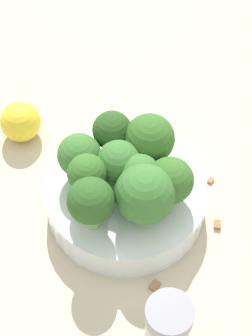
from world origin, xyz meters
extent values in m
plane|color=beige|center=(0.00, 0.00, 0.00)|extent=(3.00, 3.00, 0.00)
cylinder|color=silver|center=(0.00, 0.00, 0.02)|extent=(0.15, 0.15, 0.03)
cylinder|color=#7A9E5B|center=(-0.02, -0.03, 0.05)|extent=(0.02, 0.02, 0.03)
sphere|color=#386B28|center=(-0.02, -0.03, 0.07)|extent=(0.03, 0.03, 0.03)
cylinder|color=#8EB770|center=(-0.01, 0.00, 0.05)|extent=(0.02, 0.02, 0.02)
sphere|color=#3D7533|center=(-0.01, 0.00, 0.07)|extent=(0.04, 0.04, 0.04)
cylinder|color=#8EB770|center=(0.03, -0.01, 0.05)|extent=(0.02, 0.02, 0.02)
sphere|color=#3D7533|center=(0.03, -0.01, 0.07)|extent=(0.05, 0.05, 0.05)
cylinder|color=#7A9E5B|center=(0.01, 0.00, 0.05)|extent=(0.02, 0.02, 0.03)
sphere|color=#3D7533|center=(0.01, 0.00, 0.07)|extent=(0.04, 0.04, 0.04)
cylinder|color=#8EB770|center=(0.00, 0.04, 0.05)|extent=(0.02, 0.02, 0.03)
sphere|color=#386B28|center=(0.00, 0.04, 0.07)|extent=(0.05, 0.05, 0.05)
cylinder|color=#8EB770|center=(0.00, -0.05, 0.05)|extent=(0.02, 0.02, 0.03)
sphere|color=#2D5B23|center=(0.00, -0.05, 0.07)|extent=(0.04, 0.04, 0.04)
cylinder|color=#84AD66|center=(-0.03, 0.02, 0.05)|extent=(0.02, 0.02, 0.03)
sphere|color=#28511E|center=(-0.03, 0.02, 0.07)|extent=(0.04, 0.04, 0.04)
cylinder|color=#84AD66|center=(-0.04, -0.01, 0.05)|extent=(0.02, 0.02, 0.02)
sphere|color=#3D7533|center=(-0.04, -0.01, 0.06)|extent=(0.04, 0.04, 0.04)
cylinder|color=#84AD66|center=(0.04, 0.01, 0.04)|extent=(0.02, 0.02, 0.02)
sphere|color=#386B28|center=(0.04, 0.01, 0.06)|extent=(0.04, 0.04, 0.04)
cylinder|color=#B2B7BC|center=(0.11, -0.09, 0.03)|extent=(0.04, 0.04, 0.05)
cylinder|color=gray|center=(0.11, -0.09, 0.06)|extent=(0.04, 0.04, 0.01)
sphere|color=yellow|center=(-0.14, 0.01, 0.02)|extent=(0.04, 0.04, 0.04)
cube|color=olive|center=(0.08, 0.03, 0.00)|extent=(0.01, 0.01, 0.01)
cube|color=olive|center=(0.07, -0.05, 0.00)|extent=(0.01, 0.01, 0.01)
cube|color=olive|center=(0.05, 0.07, 0.00)|extent=(0.01, 0.01, 0.01)
camera|label=1|loc=(0.17, -0.24, 0.46)|focal=60.00mm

